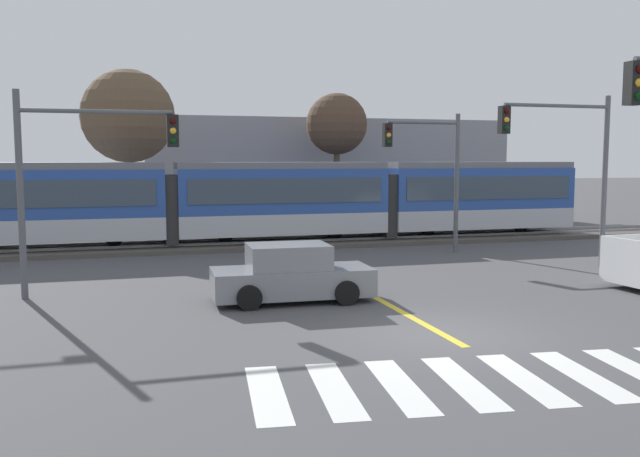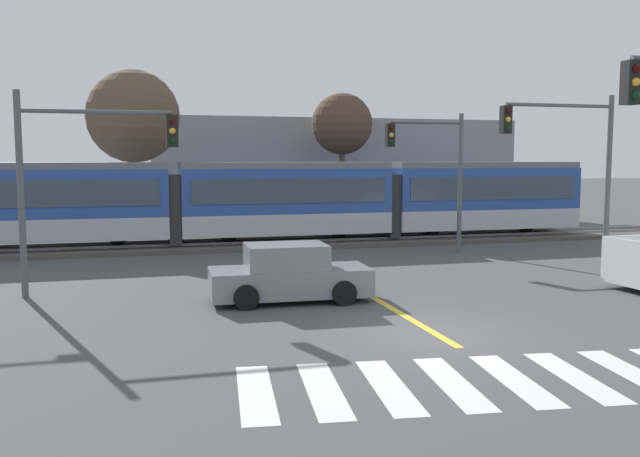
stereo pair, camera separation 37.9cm
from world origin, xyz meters
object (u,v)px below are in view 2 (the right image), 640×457
Objects in this scene: traffic_light_mid_right at (572,153)px; bare_tree_west at (133,117)px; light_rail_tram at (285,198)px; bare_tree_east at (342,125)px; sedan_crossing at (289,275)px; traffic_light_far_right at (435,161)px; traffic_light_mid_left at (79,162)px.

traffic_light_mid_right is 19.56m from bare_tree_west.
bare_tree_east is at bearing 53.26° from light_rail_tram.
light_rail_tram is at bearing 78.29° from sedan_crossing.
light_rail_tram is 8.45m from bare_tree_west.
traffic_light_far_right is (7.52, 7.34, 2.97)m from sedan_crossing.
traffic_light_mid_left is (-7.73, -9.32, 1.63)m from light_rail_tram.
bare_tree_west is at bearing 143.17° from traffic_light_far_right.
traffic_light_mid_right is 15.67m from traffic_light_mid_left.
bare_tree_east is at bearing 68.71° from sedan_crossing.
bare_tree_east is at bearing 103.22° from traffic_light_mid_right.
traffic_light_far_right is 14.40m from bare_tree_west.
traffic_light_mid_right is 1.06× the size of traffic_light_mid_left.
sedan_crossing is at bearing -76.24° from bare_tree_west.
sedan_crossing is (-2.41, -11.61, -1.35)m from light_rail_tram.
bare_tree_west is 10.85m from bare_tree_east.
light_rail_tram is 12.17m from traffic_light_mid_right.
bare_tree_west reaches higher than sedan_crossing.
sedan_crossing is 0.72× the size of traffic_light_mid_right.
light_rail_tram is 6.85m from traffic_light_far_right.
traffic_light_far_right is 0.99× the size of traffic_light_mid_left.
bare_tree_east is (-3.51, 14.96, 1.60)m from traffic_light_mid_right.
traffic_light_mid_left is 19.59m from bare_tree_east.
traffic_light_mid_left is at bearing -158.53° from traffic_light_far_right.
traffic_light_mid_left is 0.77× the size of bare_tree_east.
traffic_light_far_right is at bearing 44.31° from sedan_crossing.
traffic_light_mid_right reaches higher than traffic_light_mid_left.
traffic_light_mid_left is at bearing -178.93° from traffic_light_mid_right.
bare_tree_west is at bearing 103.76° from sedan_crossing.
traffic_light_mid_left is (-12.84, -5.05, 0.01)m from traffic_light_far_right.
traffic_light_mid_right is at bearing 1.07° from traffic_light_mid_left.
traffic_light_mid_left reaches higher than traffic_light_far_right.
traffic_light_mid_right reaches higher than sedan_crossing.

